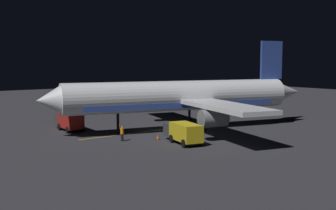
{
  "coord_description": "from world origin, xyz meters",
  "views": [
    {
      "loc": [
        -43.4,
        34.14,
        9.27
      ],
      "look_at": [
        0.0,
        2.0,
        3.5
      ],
      "focal_mm": 44.22,
      "sensor_mm": 36.0,
      "label": 1
    }
  ],
  "objects_px": {
    "catering_truck": "(183,133)",
    "ground_crew_worker": "(122,134)",
    "baggage_truck": "(69,121)",
    "traffic_cone_near_left": "(158,137)",
    "traffic_cone_near_right": "(120,125)",
    "airliner": "(184,97)"
  },
  "relations": [
    {
      "from": "catering_truck",
      "to": "ground_crew_worker",
      "type": "height_order",
      "value": "catering_truck"
    },
    {
      "from": "baggage_truck",
      "to": "catering_truck",
      "type": "relative_size",
      "value": 0.94
    },
    {
      "from": "baggage_truck",
      "to": "traffic_cone_near_left",
      "type": "xyz_separation_m",
      "value": [
        -12.24,
        -5.88,
        -1.05
      ]
    },
    {
      "from": "traffic_cone_near_left",
      "to": "traffic_cone_near_right",
      "type": "relative_size",
      "value": 1.0
    },
    {
      "from": "traffic_cone_near_right",
      "to": "airliner",
      "type": "bearing_deg",
      "value": -139.96
    },
    {
      "from": "baggage_truck",
      "to": "traffic_cone_near_right",
      "type": "bearing_deg",
      "value": -102.06
    },
    {
      "from": "traffic_cone_near_right",
      "to": "traffic_cone_near_left",
      "type": "bearing_deg",
      "value": 174.76
    },
    {
      "from": "catering_truck",
      "to": "traffic_cone_near_right",
      "type": "xyz_separation_m",
      "value": [
        14.41,
        -0.02,
        -0.97
      ]
    },
    {
      "from": "traffic_cone_near_right",
      "to": "ground_crew_worker",
      "type": "bearing_deg",
      "value": 151.8
    },
    {
      "from": "traffic_cone_near_left",
      "to": "traffic_cone_near_right",
      "type": "distance_m",
      "value": 10.82
    },
    {
      "from": "catering_truck",
      "to": "traffic_cone_near_right",
      "type": "height_order",
      "value": "catering_truck"
    },
    {
      "from": "baggage_truck",
      "to": "airliner",
      "type": "bearing_deg",
      "value": -123.7
    },
    {
      "from": "airliner",
      "to": "traffic_cone_near_left",
      "type": "relative_size",
      "value": 69.39
    },
    {
      "from": "airliner",
      "to": "traffic_cone_near_left",
      "type": "xyz_separation_m",
      "value": [
        -3.69,
        6.94,
        -4.2
      ]
    },
    {
      "from": "baggage_truck",
      "to": "catering_truck",
      "type": "xyz_separation_m",
      "value": [
        -15.88,
        -6.86,
        -0.08
      ]
    },
    {
      "from": "traffic_cone_near_left",
      "to": "ground_crew_worker",
      "type": "bearing_deg",
      "value": 69.05
    },
    {
      "from": "airliner",
      "to": "baggage_truck",
      "type": "distance_m",
      "value": 15.74
    },
    {
      "from": "traffic_cone_near_right",
      "to": "baggage_truck",
      "type": "bearing_deg",
      "value": 77.94
    },
    {
      "from": "baggage_truck",
      "to": "catering_truck",
      "type": "height_order",
      "value": "baggage_truck"
    },
    {
      "from": "ground_crew_worker",
      "to": "airliner",
      "type": "bearing_deg",
      "value": -78.78
    },
    {
      "from": "catering_truck",
      "to": "ground_crew_worker",
      "type": "distance_m",
      "value": 7.15
    },
    {
      "from": "baggage_truck",
      "to": "ground_crew_worker",
      "type": "xyz_separation_m",
      "value": [
        -10.72,
        -1.91,
        -0.42
      ]
    }
  ]
}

